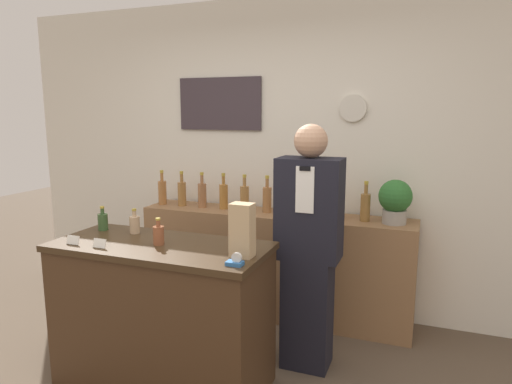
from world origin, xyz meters
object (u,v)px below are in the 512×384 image
object	(u,v)px
potted_plant	(395,200)
shopkeeper	(309,250)
tape_dispenser	(235,261)
paper_bag	(242,230)

from	to	relation	value
potted_plant	shopkeeper	bearing A→B (deg)	-126.19
potted_plant	tape_dispenser	distance (m)	1.59
paper_bag	potted_plant	bearing A→B (deg)	59.99
potted_plant	paper_bag	size ratio (longest dim) A/B	1.11
paper_bag	tape_dispenser	xyz separation A→B (m)	(0.02, -0.15, -0.13)
paper_bag	tape_dispenser	size ratio (longest dim) A/B	3.41
tape_dispenser	shopkeeper	bearing A→B (deg)	74.10
potted_plant	paper_bag	bearing A→B (deg)	-120.01
shopkeeper	potted_plant	bearing A→B (deg)	53.81
shopkeeper	tape_dispenser	size ratio (longest dim) A/B	18.56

